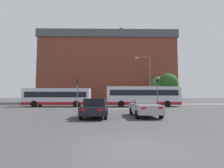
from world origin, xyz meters
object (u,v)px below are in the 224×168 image
at_px(car_roadster_right, 145,108).
at_px(pedestrian_walking_west, 73,100).
at_px(traffic_light_near_left, 77,88).
at_px(traffic_light_far_right, 138,91).
at_px(car_saloon_left, 95,108).
at_px(bus_crossing_lead, 143,96).
at_px(bus_crossing_trailing, 58,97).
at_px(street_lamp_junction, 147,76).
at_px(traffic_light_near_right, 158,88).
at_px(pedestrian_waiting, 85,100).
at_px(pedestrian_walking_east, 108,99).

bearing_deg(car_roadster_right, pedestrian_walking_west, 113.07).
bearing_deg(car_roadster_right, traffic_light_near_left, 125.81).
bearing_deg(traffic_light_far_right, car_saloon_left, -107.34).
relative_size(bus_crossing_lead, bus_crossing_trailing, 1.12).
distance_m(car_roadster_right, pedestrian_walking_west, 25.25).
bearing_deg(car_roadster_right, street_lamp_junction, 74.72).
relative_size(bus_crossing_trailing, pedestrian_walking_west, 6.70).
height_order(bus_crossing_lead, traffic_light_near_right, traffic_light_near_right).
xyz_separation_m(bus_crossing_lead, street_lamp_junction, (0.67, -0.73, 3.22)).
distance_m(bus_crossing_lead, pedestrian_waiting, 13.99).
xyz_separation_m(pedestrian_waiting, pedestrian_walking_west, (-2.49, -0.23, -0.01)).
xyz_separation_m(bus_crossing_lead, traffic_light_near_right, (1.16, -4.71, 1.02)).
distance_m(traffic_light_near_right, pedestrian_walking_east, 15.11).
relative_size(bus_crossing_trailing, traffic_light_near_right, 2.58).
bearing_deg(traffic_light_near_right, bus_crossing_lead, 103.80).
height_order(pedestrian_waiting, pedestrian_walking_east, pedestrian_walking_east).
bearing_deg(pedestrian_walking_east, car_saloon_left, 92.82).
relative_size(bus_crossing_trailing, traffic_light_near_left, 2.54).
bearing_deg(traffic_light_near_right, bus_crossing_trailing, 162.42).
relative_size(bus_crossing_lead, pedestrian_waiting, 7.41).
height_order(bus_crossing_lead, street_lamp_junction, street_lamp_junction).
relative_size(traffic_light_near_left, pedestrian_waiting, 2.61).
distance_m(bus_crossing_lead, street_lamp_junction, 3.36).
height_order(car_saloon_left, bus_crossing_trailing, bus_crossing_trailing).
xyz_separation_m(bus_crossing_trailing, pedestrian_walking_east, (8.14, 8.51, -0.48)).
xyz_separation_m(traffic_light_far_right, pedestrian_walking_east, (-6.37, 0.06, -1.69)).
relative_size(pedestrian_walking_east, pedestrian_walking_west, 1.17).
bearing_deg(street_lamp_junction, pedestrian_walking_east, 124.81).
height_order(traffic_light_near_left, pedestrian_walking_east, traffic_light_near_left).
relative_size(car_roadster_right, traffic_light_far_right, 1.11).
bearing_deg(traffic_light_near_right, car_roadster_right, -111.65).
distance_m(pedestrian_waiting, pedestrian_walking_east, 4.86).
relative_size(bus_crossing_lead, traffic_light_near_right, 2.88).
distance_m(car_roadster_right, street_lamp_junction, 14.44).
distance_m(pedestrian_waiting, pedestrian_walking_west, 2.50).
bearing_deg(car_roadster_right, car_saloon_left, -176.33).
height_order(car_saloon_left, traffic_light_far_right, traffic_light_far_right).
bearing_deg(traffic_light_near_left, car_saloon_left, -71.82).
bearing_deg(bus_crossing_trailing, traffic_light_near_right, -107.58).
distance_m(car_saloon_left, bus_crossing_trailing, 16.34).
relative_size(car_roadster_right, pedestrian_walking_west, 2.93).
xyz_separation_m(car_saloon_left, traffic_light_near_right, (7.79, 9.81, 2.01)).
bearing_deg(pedestrian_walking_east, traffic_light_near_right, 122.53).
height_order(pedestrian_waiting, pedestrian_walking_west, pedestrian_waiting).
bearing_deg(street_lamp_junction, traffic_light_near_right, -82.96).
distance_m(bus_crossing_trailing, pedestrian_waiting, 9.57).
height_order(traffic_light_near_right, pedestrian_waiting, traffic_light_near_right).
height_order(traffic_light_far_right, pedestrian_walking_west, traffic_light_far_right).
xyz_separation_m(pedestrian_walking_east, pedestrian_walking_west, (-7.33, 0.21, -0.19)).
height_order(car_saloon_left, traffic_light_near_right, traffic_light_near_right).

